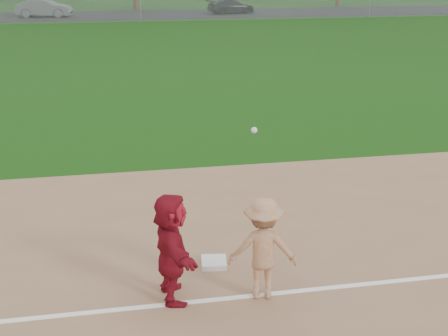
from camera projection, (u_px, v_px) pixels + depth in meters
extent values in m
plane|color=#14400C|center=(240.00, 271.00, 9.45)|extent=(160.00, 160.00, 0.00)
cube|color=white|center=(250.00, 296.00, 8.71)|extent=(60.00, 0.10, 0.01)
cube|color=black|center=(139.00, 15.00, 51.83)|extent=(120.00, 10.00, 0.01)
cube|color=white|center=(214.00, 263.00, 9.58)|extent=(0.47, 0.47, 0.10)
imported|color=maroon|center=(171.00, 248.00, 8.38)|extent=(0.63, 1.64, 1.74)
imported|color=#585B60|center=(44.00, 8.00, 49.50)|extent=(4.96, 2.35, 1.57)
imported|color=black|center=(231.00, 6.00, 52.80)|extent=(4.83, 2.88, 1.31)
imported|color=#9A9A9D|center=(263.00, 249.00, 8.46)|extent=(1.15, 0.81, 1.63)
sphere|color=white|center=(254.00, 130.00, 8.20)|extent=(0.09, 0.09, 0.09)
plane|color=#999EA0|center=(141.00, 9.00, 45.95)|extent=(110.00, 0.00, 110.00)
cylinder|color=gray|center=(141.00, 9.00, 45.95)|extent=(0.08, 0.08, 2.00)
cylinder|color=gray|center=(370.00, 6.00, 49.28)|extent=(0.08, 0.08, 2.00)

